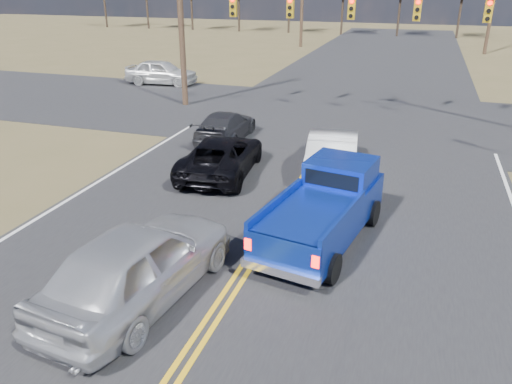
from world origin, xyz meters
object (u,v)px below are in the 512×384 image
(black_suv, at_px, (221,156))
(dgrey_car_queue, at_px, (225,126))
(silver_suv, at_px, (138,263))
(pickup_truck, at_px, (325,208))
(white_car_queue, at_px, (333,151))
(cross_car_west, at_px, (161,72))

(black_suv, relative_size, dgrey_car_queue, 1.12)
(silver_suv, bearing_deg, pickup_truck, -123.24)
(pickup_truck, xyz_separation_m, black_suv, (-4.53, 3.87, -0.26))
(black_suv, height_order, white_car_queue, white_car_queue)
(white_car_queue, bearing_deg, dgrey_car_queue, -32.02)
(silver_suv, bearing_deg, dgrey_car_queue, -70.74)
(silver_suv, xyz_separation_m, white_car_queue, (2.61, 9.28, -0.11))
(black_suv, bearing_deg, pickup_truck, 133.67)
(pickup_truck, xyz_separation_m, cross_car_west, (-14.67, 18.33, -0.13))
(silver_suv, height_order, black_suv, silver_suv)
(black_suv, height_order, dgrey_car_queue, black_suv)
(pickup_truck, relative_size, white_car_queue, 1.13)
(pickup_truck, height_order, cross_car_west, pickup_truck)
(black_suv, xyz_separation_m, white_car_queue, (3.81, 1.46, 0.11))
(pickup_truck, relative_size, dgrey_car_queue, 1.24)
(white_car_queue, relative_size, dgrey_car_queue, 1.10)
(white_car_queue, height_order, cross_car_west, cross_car_west)
(silver_suv, distance_m, dgrey_car_queue, 11.97)
(black_suv, xyz_separation_m, dgrey_car_queue, (-1.36, 3.87, -0.05))
(silver_suv, distance_m, white_car_queue, 9.64)
(silver_suv, xyz_separation_m, cross_car_west, (-11.34, 22.28, -0.08))
(pickup_truck, distance_m, silver_suv, 5.16)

